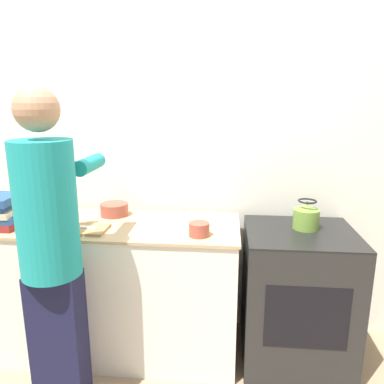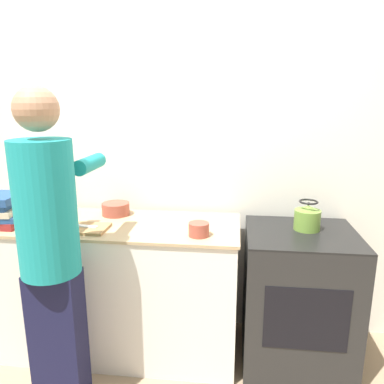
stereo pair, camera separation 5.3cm
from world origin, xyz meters
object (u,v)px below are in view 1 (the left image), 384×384
at_px(bowl_prep, 199,229).
at_px(kettle, 306,217).
at_px(oven, 297,296).
at_px(knife, 79,226).
at_px(canister_jar, 45,203).
at_px(person, 51,247).
at_px(cutting_board, 77,229).

bearing_deg(bowl_prep, kettle, 19.68).
height_order(oven, knife, knife).
bearing_deg(knife, canister_jar, 148.19).
xyz_separation_m(person, canister_jar, (-0.39, 0.73, 0.02)).
height_order(knife, kettle, kettle).
relative_size(oven, knife, 3.98).
height_order(oven, person, person).
relative_size(knife, bowl_prep, 1.84).
distance_m(person, cutting_board, 0.41).
height_order(kettle, canister_jar, kettle).
bearing_deg(kettle, person, -156.16).
relative_size(oven, kettle, 4.76).
xyz_separation_m(cutting_board, canister_jar, (-0.36, 0.33, 0.07)).
height_order(person, knife, person).
xyz_separation_m(cutting_board, kettle, (1.44, 0.22, 0.06)).
height_order(person, bowl_prep, person).
bearing_deg(bowl_prep, person, -152.58).
relative_size(oven, cutting_board, 2.38).
relative_size(cutting_board, canister_jar, 2.33).
relative_size(kettle, canister_jar, 1.17).
bearing_deg(oven, bowl_prep, -163.96).
xyz_separation_m(oven, knife, (-1.40, -0.14, 0.49)).
distance_m(knife, canister_jar, 0.49).
xyz_separation_m(knife, canister_jar, (-0.37, 0.31, 0.06)).
bearing_deg(knife, person, -78.51).
height_order(person, canister_jar, person).
xyz_separation_m(person, bowl_prep, (0.74, 0.38, -0.02)).
height_order(oven, canister_jar, canister_jar).
bearing_deg(bowl_prep, canister_jar, 162.82).
relative_size(person, canister_jar, 10.89).
xyz_separation_m(person, kettle, (1.41, 0.62, 0.01)).
distance_m(person, bowl_prep, 0.83).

